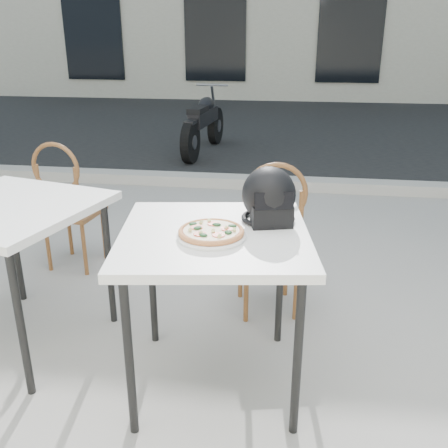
# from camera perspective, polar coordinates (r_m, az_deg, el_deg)

# --- Properties ---
(ground) EXTENTS (80.00, 80.00, 0.00)m
(ground) POSITION_cam_1_polar(r_m,az_deg,el_deg) (3.11, -2.50, -11.65)
(ground) COLOR #9C9994
(ground) RESTS_ON ground
(street_asphalt) EXTENTS (30.00, 8.00, 0.00)m
(street_asphalt) POSITION_cam_1_polar(r_m,az_deg,el_deg) (9.73, 5.29, 10.95)
(street_asphalt) COLOR black
(street_asphalt) RESTS_ON ground
(curb) EXTENTS (30.00, 0.25, 0.12)m
(curb) POSITION_cam_1_polar(r_m,az_deg,el_deg) (5.82, 2.98, 4.81)
(curb) COLOR #A29F97
(curb) RESTS_ON ground
(cafe_table_main) EXTENTS (0.98, 0.98, 0.82)m
(cafe_table_main) POSITION_cam_1_polar(r_m,az_deg,el_deg) (2.32, -1.11, -2.64)
(cafe_table_main) COLOR white
(cafe_table_main) RESTS_ON ground
(plate) EXTENTS (0.33, 0.33, 0.02)m
(plate) POSITION_cam_1_polar(r_m,az_deg,el_deg) (2.22, -1.46, -1.36)
(plate) COLOR white
(plate) RESTS_ON cafe_table_main
(pizza) EXTENTS (0.32, 0.32, 0.04)m
(pizza) POSITION_cam_1_polar(r_m,az_deg,el_deg) (2.22, -1.47, -0.84)
(pizza) COLOR #D2854C
(pizza) RESTS_ON plate
(helmet) EXTENTS (0.32, 0.33, 0.27)m
(helmet) POSITION_cam_1_polar(r_m,az_deg,el_deg) (2.40, 5.17, 3.00)
(helmet) COLOR black
(helmet) RESTS_ON cafe_table_main
(cafe_chair_main) EXTENTS (0.46, 0.46, 1.01)m
(cafe_chair_main) POSITION_cam_1_polar(r_m,az_deg,el_deg) (3.01, 5.39, -0.84)
(cafe_chair_main) COLOR brown
(cafe_chair_main) RESTS_ON ground
(cafe_table_side) EXTENTS (1.06, 1.06, 0.83)m
(cafe_table_side) POSITION_cam_1_polar(r_m,az_deg,el_deg) (2.90, -23.52, 0.66)
(cafe_table_side) COLOR white
(cafe_table_side) RESTS_ON ground
(cafe_chair_side) EXTENTS (0.42, 0.42, 0.99)m
(cafe_chair_side) POSITION_cam_1_polar(r_m,az_deg,el_deg) (3.80, -17.55, 2.71)
(cafe_chair_side) COLOR brown
(cafe_chair_side) RESTS_ON ground
(motorcycle) EXTENTS (0.50, 1.92, 0.96)m
(motorcycle) POSITION_cam_1_polar(r_m,az_deg,el_deg) (7.52, -2.31, 11.31)
(motorcycle) COLOR black
(motorcycle) RESTS_ON street_asphalt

